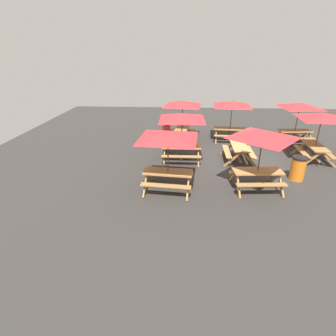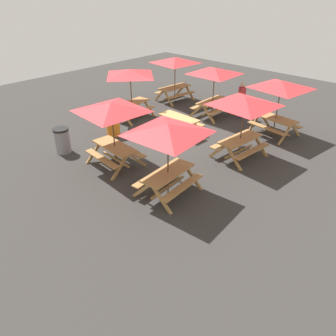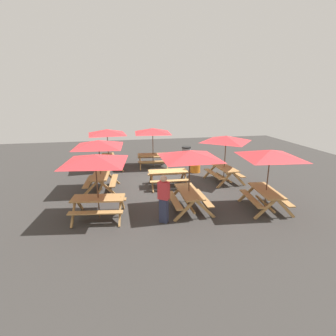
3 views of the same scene
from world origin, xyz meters
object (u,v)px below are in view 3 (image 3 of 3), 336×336
picnic_table_5 (95,163)px  trash_bin_orange (195,163)px  picnic_table_4 (226,142)px  trash_bin_gray (186,154)px  picnic_table_7 (99,147)px  picnic_table_1 (107,135)px  person_standing (164,198)px  picnic_table_2 (270,158)px  picnic_table_3 (153,134)px  picnic_table_6 (190,159)px  picnic_table_0 (168,175)px

picnic_table_5 → trash_bin_orange: size_ratio=2.86×
picnic_table_4 → trash_bin_gray: 4.52m
picnic_table_7 → picnic_table_1: bearing=-179.4°
picnic_table_5 → person_standing: picnic_table_5 is taller
picnic_table_1 → trash_bin_gray: size_ratio=2.87×
picnic_table_2 → picnic_table_4: bearing=-169.6°
picnic_table_4 → person_standing: (3.61, -3.68, -1.10)m
picnic_table_1 → picnic_table_5: 6.32m
picnic_table_3 → picnic_table_1: bearing=-177.1°
picnic_table_1 → person_standing: picnic_table_1 is taller
picnic_table_6 → picnic_table_7: (-2.77, -3.30, 0.00)m
picnic_table_4 → trash_bin_orange: picnic_table_4 is taller
picnic_table_2 → trash_bin_orange: (-5.17, -1.19, -1.49)m
picnic_table_1 → picnic_table_3: 2.58m
picnic_table_0 → picnic_table_7: bearing=-179.2°
picnic_table_7 → trash_bin_orange: 5.55m
picnic_table_1 → picnic_table_5: bearing=-7.2°
person_standing → picnic_table_7: bearing=157.2°
picnic_table_7 → picnic_table_5: bearing=5.7°
picnic_table_4 → picnic_table_6: bearing=-46.9°
picnic_table_6 → trash_bin_orange: (-4.71, 1.68, -1.49)m
picnic_table_0 → picnic_table_2: size_ratio=0.65×
picnic_table_4 → picnic_table_2: bearing=0.2°
trash_bin_gray → picnic_table_6: bearing=-14.3°
picnic_table_0 → picnic_table_1: (-3.61, -2.78, 1.43)m
trash_bin_orange → person_standing: (5.47, -2.76, 0.39)m
trash_bin_orange → picnic_table_0: bearing=-44.1°
trash_bin_gray → picnic_table_5: bearing=-35.7°
picnic_table_1 → picnic_table_7: bearing=-9.4°
picnic_table_0 → trash_bin_gray: trash_bin_gray is taller
picnic_table_7 → trash_bin_orange: size_ratio=2.88×
picnic_table_1 → picnic_table_3: (0.03, 2.58, 0.00)m
picnic_table_0 → trash_bin_gray: (-4.32, 2.04, -0.07)m
picnic_table_3 → picnic_table_5: size_ratio=1.01×
picnic_table_6 → person_standing: picnic_table_6 is taller
picnic_table_1 → picnic_table_4: size_ratio=1.21×
trash_bin_gray → picnic_table_2: bearing=8.2°
picnic_table_2 → picnic_table_5: 6.15m
picnic_table_4 → picnic_table_7: 5.89m
picnic_table_0 → picnic_table_7: (-0.05, -3.05, 1.43)m
picnic_table_4 → trash_bin_orange: bearing=-158.5°
picnic_table_5 → picnic_table_7: 2.76m
picnic_table_1 → picnic_table_5: same height
picnic_table_3 → picnic_table_5: (6.28, -2.80, 0.00)m
picnic_table_1 → picnic_table_5: (6.31, -0.22, 0.00)m
picnic_table_5 → picnic_table_2: bearing=3.5°
picnic_table_1 → trash_bin_orange: (1.61, 4.72, -1.49)m
trash_bin_gray → picnic_table_3: bearing=-71.6°
picnic_table_2 → trash_bin_gray: picnic_table_2 is taller
trash_bin_gray → person_standing: (7.80, -2.87, 0.39)m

